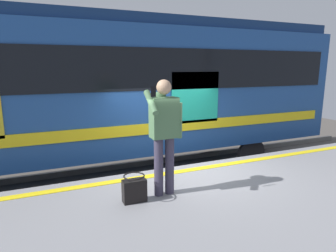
{
  "coord_description": "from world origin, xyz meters",
  "views": [
    {
      "loc": [
        2.41,
        4.99,
        2.96
      ],
      "look_at": [
        0.4,
        0.3,
        1.91
      ],
      "focal_mm": 31.11,
      "sensor_mm": 36.0,
      "label": 1
    }
  ],
  "objects": [
    {
      "name": "passenger",
      "position": [
        0.79,
        1.07,
        2.05
      ],
      "size": [
        0.57,
        0.55,
        1.76
      ],
      "color": "#383347",
      "rests_on": "platform"
    },
    {
      "name": "track_rail_far",
      "position": [
        0.0,
        -3.04,
        0.08
      ],
      "size": [
        16.62,
        0.08,
        0.16
      ],
      "primitive_type": "cube",
      "color": "slate",
      "rests_on": "ground"
    },
    {
      "name": "handbag",
      "position": [
        1.29,
        1.15,
        1.19
      ],
      "size": [
        0.34,
        0.31,
        0.41
      ],
      "color": "black",
      "rests_on": "platform"
    },
    {
      "name": "track_rail_near",
      "position": [
        0.0,
        -1.61,
        0.08
      ],
      "size": [
        16.62,
        0.08,
        0.16
      ],
      "primitive_type": "cube",
      "color": "slate",
      "rests_on": "ground"
    },
    {
      "name": "ground_plane",
      "position": [
        0.0,
        0.0,
        0.0
      ],
      "size": [
        24.97,
        24.97,
        0.0
      ],
      "primitive_type": "plane",
      "color": "#4C4742"
    },
    {
      "name": "safety_line",
      "position": [
        0.0,
        0.3,
        1.01
      ],
      "size": [
        12.53,
        0.16,
        0.01
      ],
      "primitive_type": "cube",
      "color": "yellow",
      "rests_on": "platform"
    },
    {
      "name": "train_carriage",
      "position": [
        1.45,
        -2.32,
        2.49
      ],
      "size": [
        13.0,
        2.75,
        3.91
      ],
      "color": "#1E478C",
      "rests_on": "ground"
    }
  ]
}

